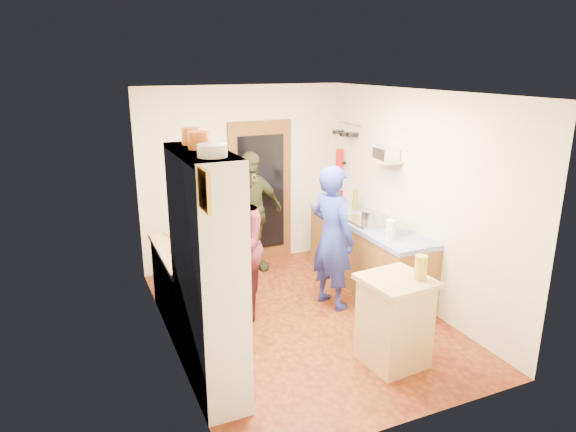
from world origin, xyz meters
TOP-DOWN VIEW (x-y plane):
  - floor at (0.00, 0.00)m, footprint 3.00×4.00m
  - ceiling at (0.00, 0.00)m, footprint 3.00×4.00m
  - wall_back at (0.00, 2.01)m, footprint 3.00×0.02m
  - wall_front at (0.00, -2.01)m, footprint 3.00×0.02m
  - wall_left at (-1.51, 0.00)m, footprint 0.02×4.00m
  - wall_right at (1.51, 0.00)m, footprint 0.02×4.00m
  - door_frame at (0.25, 1.97)m, footprint 0.95×0.06m
  - door_glass at (0.25, 1.94)m, footprint 0.70×0.02m
  - hutch_body at (-1.30, -0.80)m, footprint 0.40×1.20m
  - hutch_top_shelf at (-1.30, -0.80)m, footprint 0.40×1.14m
  - plate_stack at (-1.30, -1.14)m, footprint 0.23×0.23m
  - orange_pot_a at (-1.30, -0.73)m, footprint 0.18×0.18m
  - orange_pot_b at (-1.30, -0.46)m, footprint 0.17×0.17m
  - left_counter_base at (-1.20, 0.45)m, footprint 0.60×1.40m
  - left_counter_top at (-1.20, 0.45)m, footprint 0.64×1.44m
  - toaster at (-1.15, -0.03)m, footprint 0.23×0.15m
  - kettle at (-1.25, 0.35)m, footprint 0.18×0.18m
  - orange_bowl at (-1.12, 0.58)m, footprint 0.24×0.24m
  - chopping_board at (-1.18, 1.03)m, footprint 0.34×0.28m
  - right_counter_base at (1.20, 0.50)m, footprint 0.60×2.20m
  - right_counter_top at (1.20, 0.50)m, footprint 0.62×2.22m
  - hob at (1.20, 0.48)m, footprint 0.55×0.58m
  - pot_on_hob at (1.15, 0.41)m, footprint 0.21×0.21m
  - bottle_a at (1.05, 1.11)m, footprint 0.08×0.08m
  - bottle_b at (1.18, 1.23)m, footprint 0.08×0.08m
  - bottle_c at (1.31, 1.04)m, footprint 0.09×0.09m
  - paper_towel at (1.05, -0.19)m, footprint 0.14×0.14m
  - mixing_bowl at (1.30, -0.03)m, footprint 0.24×0.24m
  - island_base at (0.44, -1.19)m, footprint 0.60×0.60m
  - island_top at (0.44, -1.19)m, footprint 0.67×0.67m
  - cutting_board at (0.39, -1.14)m, footprint 0.37×0.31m
  - oil_jar at (0.63, -1.29)m, footprint 0.13×0.13m
  - pan_rail at (1.46, 1.52)m, footprint 0.02×0.65m
  - pan_hang_a at (1.40, 1.35)m, footprint 0.18×0.18m
  - pan_hang_b at (1.40, 1.55)m, footprint 0.16×0.16m
  - pan_hang_c at (1.40, 1.75)m, footprint 0.17×0.17m
  - wall_shelf at (1.37, 0.45)m, footprint 0.26×0.42m
  - radio at (1.37, 0.45)m, footprint 0.24×0.31m
  - ext_bracket at (1.47, 1.70)m, footprint 0.06×0.10m
  - fire_extinguisher at (1.41, 1.70)m, footprint 0.11×0.11m
  - picture_frame at (-1.48, -1.55)m, footprint 0.03×0.25m
  - person_hob at (0.53, 0.18)m, footprint 0.59×0.73m
  - person_left at (-0.66, 0.33)m, footprint 0.86×1.01m
  - person_back at (-0.02, 1.66)m, footprint 1.06×0.56m

SIDE VIEW (x-z plane):
  - floor at x=0.00m, z-range -0.02..0.00m
  - right_counter_base at x=1.20m, z-range 0.00..0.84m
  - left_counter_base at x=-1.20m, z-range 0.00..0.85m
  - island_base at x=0.44m, z-range 0.00..0.86m
  - person_back at x=-0.02m, z-range 0.00..1.73m
  - right_counter_top at x=1.20m, z-range 0.84..0.90m
  - left_counter_top at x=-1.20m, z-range 0.85..0.90m
  - person_hob at x=0.53m, z-range 0.00..1.76m
  - island_top at x=0.44m, z-range 0.86..0.91m
  - cutting_board at x=0.39m, z-range 0.89..0.91m
  - person_left at x=-0.66m, z-range 0.00..1.81m
  - chopping_board at x=-1.18m, z-range 0.90..0.92m
  - hob at x=1.20m, z-range 0.90..0.94m
  - mixing_bowl at x=1.30m, z-range 0.90..0.99m
  - orange_bowl at x=-1.12m, z-range 0.90..1.00m
  - kettle at x=-1.25m, z-range 0.90..1.07m
  - toaster at x=-1.15m, z-range 0.90..1.07m
  - pot_on_hob at x=1.15m, z-range 0.94..1.08m
  - paper_towel at x=1.05m, z-range 0.90..1.14m
  - oil_jar at x=0.63m, z-range 0.91..1.15m
  - bottle_b at x=1.18m, z-range 0.90..1.16m
  - bottle_a at x=1.05m, z-range 0.90..1.18m
  - bottle_c at x=1.31m, z-range 0.90..1.20m
  - door_frame at x=0.25m, z-range 0.00..2.10m
  - door_glass at x=0.25m, z-range 0.20..1.90m
  - hutch_body at x=-1.30m, z-range 0.00..2.20m
  - wall_back at x=0.00m, z-range 0.00..2.60m
  - wall_front at x=0.00m, z-range 0.00..2.60m
  - wall_left at x=-1.51m, z-range 0.00..2.60m
  - wall_right at x=1.51m, z-range 0.00..2.60m
  - ext_bracket at x=1.47m, z-range 1.43..1.47m
  - fire_extinguisher at x=1.41m, z-range 1.34..1.66m
  - wall_shelf at x=1.37m, z-range 1.69..1.71m
  - radio at x=1.37m, z-range 1.72..1.86m
  - pan_hang_b at x=1.40m, z-range 1.88..1.92m
  - pan_hang_c at x=1.40m, z-range 1.89..1.93m
  - pan_hang_a at x=1.40m, z-range 1.90..1.94m
  - pan_rail at x=1.46m, z-range 2.04..2.06m
  - picture_frame at x=-1.48m, z-range 1.90..2.20m
  - hutch_top_shelf at x=-1.30m, z-range 2.16..2.20m
  - plate_stack at x=-1.30m, z-range 2.20..2.30m
  - orange_pot_a at x=-1.30m, z-range 2.20..2.35m
  - orange_pot_b at x=-1.30m, z-range 2.20..2.35m
  - ceiling at x=0.00m, z-range 2.60..2.62m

